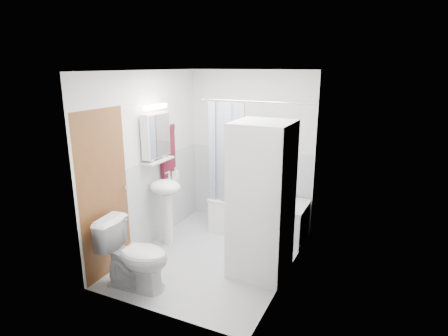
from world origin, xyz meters
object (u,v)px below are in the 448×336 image
at_px(bathtub, 259,215).
at_px(washer_dryer, 261,200).
at_px(toilet, 135,255).
at_px(sink, 166,197).

relative_size(bathtub, washer_dryer, 0.76).
bearing_deg(toilet, bathtub, -27.09).
bearing_deg(sink, bathtub, 39.44).
height_order(sink, toilet, sink).
bearing_deg(toilet, sink, 9.39).
bearing_deg(bathtub, sink, -140.56).
xyz_separation_m(bathtub, toilet, (-0.79, -1.92, 0.10)).
bearing_deg(washer_dryer, sink, 174.71).
relative_size(sink, washer_dryer, 0.56).
height_order(bathtub, toilet, toilet).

